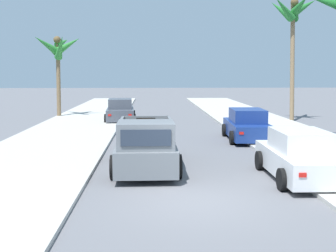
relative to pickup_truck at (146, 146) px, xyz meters
name	(u,v)px	position (x,y,z in m)	size (l,w,h in m)	color
ground_plane	(199,201)	(1.41, -3.71, -0.81)	(160.00, 160.00, 0.00)	slate
sidewalk_left	(68,133)	(-4.27, 8.29, -0.75)	(5.06, 60.00, 0.12)	#B2AFA8
sidewalk_right	(278,132)	(7.09, 8.29, -0.75)	(5.06, 60.00, 0.12)	#B2AFA8
curb_left	(89,134)	(-3.14, 8.29, -0.76)	(0.16, 60.00, 0.10)	silver
curb_right	(258,133)	(5.96, 8.29, -0.76)	(0.16, 60.00, 0.10)	silver
pickup_truck	(146,146)	(0.00, 0.00, 0.00)	(2.26, 5.23, 1.80)	slate
car_left_near	(300,157)	(4.78, -1.60, -0.10)	(2.05, 4.27, 1.54)	silver
car_right_near	(120,111)	(-1.89, 14.28, -0.10)	(2.20, 4.34, 1.54)	#474C56
car_left_mid	(247,126)	(4.86, 6.04, -0.10)	(2.14, 4.31, 1.54)	navy
palm_tree_right_fore	(57,49)	(-6.60, 17.13, 4.12)	(3.58, 3.55, 6.00)	brown
palm_tree_left_mid	(293,18)	(9.58, 14.05, 6.05)	(3.30, 3.81, 8.23)	#846B4C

